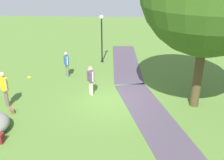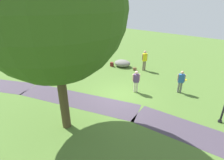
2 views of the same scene
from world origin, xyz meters
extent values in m
plane|color=#4D6F2E|center=(0.00, 0.00, 0.00)|extent=(48.00, 48.00, 0.00)
cube|color=#443A48|center=(-6.01, 0.55, 0.00)|extent=(8.11, 2.38, 0.01)
cube|color=#443A48|center=(1.81, 1.99, 0.00)|extent=(8.18, 4.01, 0.01)
cylinder|color=#483D23|center=(0.27, 4.06, 1.77)|extent=(0.42, 0.42, 3.54)
cylinder|color=black|center=(-5.84, -1.14, 0.05)|extent=(0.20, 0.20, 0.10)
cylinder|color=black|center=(-5.84, -1.14, 1.53)|extent=(0.10, 0.10, 3.06)
sphere|color=white|center=(-5.84, -1.14, 3.20)|extent=(0.28, 0.28, 0.28)
cylinder|color=brown|center=(0.89, -5.23, 0.44)|extent=(0.13, 0.13, 0.88)
cylinder|color=brown|center=(0.99, -5.11, 0.44)|extent=(0.13, 0.13, 0.88)
cube|color=yellow|center=(0.94, -5.17, 1.21)|extent=(0.41, 0.43, 0.66)
cylinder|color=tan|center=(0.80, -5.34, 1.25)|extent=(0.08, 0.08, 0.59)
cylinder|color=tan|center=(1.08, -5.00, 1.25)|extent=(0.08, 0.08, 0.59)
sphere|color=tan|center=(0.94, -5.17, 1.69)|extent=(0.24, 0.24, 0.24)
cylinder|color=#63655C|center=(-3.07, -3.08, 0.39)|extent=(0.13, 0.13, 0.77)
cylinder|color=#63655C|center=(-2.93, -3.01, 0.39)|extent=(0.13, 0.13, 0.77)
cube|color=#28599B|center=(-3.00, -3.05, 1.06)|extent=(0.43, 0.38, 0.58)
cylinder|color=tan|center=(-3.19, -3.15, 1.10)|extent=(0.08, 0.08, 0.52)
cylinder|color=tan|center=(-2.81, -2.94, 1.10)|extent=(0.08, 0.08, 0.52)
sphere|color=tan|center=(-3.00, -3.05, 1.49)|extent=(0.21, 0.21, 0.21)
cylinder|color=beige|center=(-0.54, -1.16, 0.39)|extent=(0.13, 0.13, 0.77)
cylinder|color=beige|center=(-0.66, -1.26, 0.39)|extent=(0.13, 0.13, 0.77)
cube|color=#533D64|center=(-0.60, -1.21, 1.06)|extent=(0.43, 0.41, 0.58)
cylinder|color=beige|center=(-0.43, -1.07, 1.09)|extent=(0.08, 0.08, 0.51)
cylinder|color=beige|center=(-0.77, -1.35, 1.09)|extent=(0.08, 0.08, 0.51)
sphere|color=beige|center=(-0.60, -1.21, 1.48)|extent=(0.21, 0.21, 0.21)
cube|color=brown|center=(1.59, -4.67, 0.12)|extent=(0.33, 0.29, 0.24)
torus|color=brown|center=(1.59, -4.67, 0.30)|extent=(0.38, 0.38, 0.02)
cube|color=maroon|center=(3.81, -4.16, 0.20)|extent=(0.29, 0.21, 0.40)
cylinder|color=#DBBD0C|center=(-2.69, -5.41, 0.01)|extent=(0.24, 0.24, 0.02)
camera|label=1|loc=(11.99, 0.73, 6.38)|focal=42.08mm
camera|label=2|loc=(-6.08, 8.38, 6.01)|focal=28.67mm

